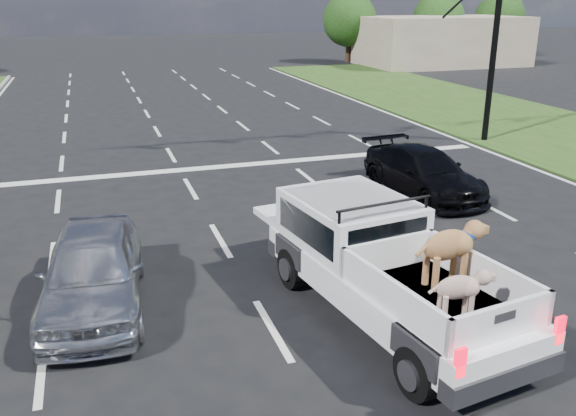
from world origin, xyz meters
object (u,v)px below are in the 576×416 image
traffic_signal (437,8)px  black_coupe (423,172)px  pickup_truck (383,263)px  silver_sedan (92,270)px

traffic_signal → black_coupe: 7.05m
black_coupe → pickup_truck: bearing=-130.5°
black_coupe → silver_sedan: bearing=-160.5°
black_coupe → traffic_signal: bearing=53.4°
pickup_truck → silver_sedan: (-4.60, 1.72, -0.23)m
traffic_signal → black_coupe: traffic_signal is taller
traffic_signal → pickup_truck: 13.23m
traffic_signal → silver_sedan: 15.14m
pickup_truck → black_coupe: 6.96m
traffic_signal → black_coupe: bearing=-121.6°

